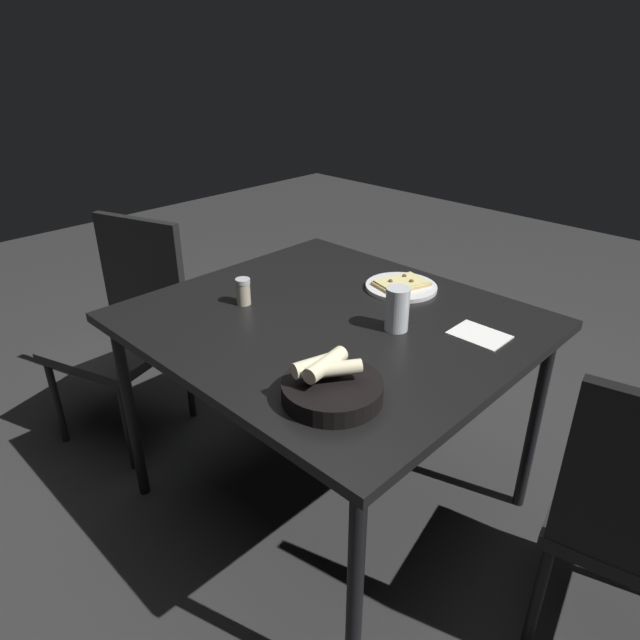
# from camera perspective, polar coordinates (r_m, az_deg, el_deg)

# --- Properties ---
(ground) EXTENTS (8.00, 8.00, 0.00)m
(ground) POSITION_cam_1_polar(r_m,az_deg,el_deg) (2.21, 0.93, -17.45)
(ground) COLOR #2D2D2D
(dining_table) EXTENTS (1.16, 1.05, 0.75)m
(dining_table) POSITION_cam_1_polar(r_m,az_deg,el_deg) (1.79, 1.09, -1.33)
(dining_table) COLOR black
(dining_table) RESTS_ON ground
(pizza_plate) EXTENTS (0.25, 0.25, 0.04)m
(pizza_plate) POSITION_cam_1_polar(r_m,az_deg,el_deg) (1.99, 8.24, 3.45)
(pizza_plate) COLOR silver
(pizza_plate) RESTS_ON dining_table
(bread_basket) EXTENTS (0.25, 0.25, 0.11)m
(bread_basket) POSITION_cam_1_polar(r_m,az_deg,el_deg) (1.36, 1.10, -6.73)
(bread_basket) COLOR black
(bread_basket) RESTS_ON dining_table
(beer_glass) EXTENTS (0.07, 0.07, 0.13)m
(beer_glass) POSITION_cam_1_polar(r_m,az_deg,el_deg) (1.68, 7.81, 0.84)
(beer_glass) COLOR silver
(beer_glass) RESTS_ON dining_table
(pepper_shaker) EXTENTS (0.05, 0.05, 0.09)m
(pepper_shaker) POSITION_cam_1_polar(r_m,az_deg,el_deg) (1.86, -7.77, 2.74)
(pepper_shaker) COLOR #BFB299
(pepper_shaker) RESTS_ON dining_table
(napkin) EXTENTS (0.16, 0.12, 0.00)m
(napkin) POSITION_cam_1_polar(r_m,az_deg,el_deg) (1.72, 15.85, -1.47)
(napkin) COLOR white
(napkin) RESTS_ON dining_table
(chair_near) EXTENTS (0.56, 0.56, 0.90)m
(chair_near) POSITION_cam_1_polar(r_m,az_deg,el_deg) (2.46, -18.84, 0.25)
(chair_near) COLOR #292929
(chair_near) RESTS_ON ground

